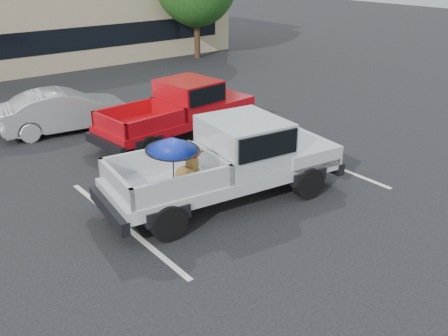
{
  "coord_description": "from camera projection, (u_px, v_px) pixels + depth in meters",
  "views": [
    {
      "loc": [
        -7.08,
        -6.58,
        5.33
      ],
      "look_at": [
        -1.29,
        0.71,
        1.3
      ],
      "focal_mm": 40.0,
      "sensor_mm": 36.0,
      "label": 1
    }
  ],
  "objects": [
    {
      "name": "ground",
      "position": [
        290.0,
        218.0,
        10.89
      ],
      "size": [
        90.0,
        90.0,
        0.0
      ],
      "primitive_type": "plane",
      "color": "black",
      "rests_on": "ground"
    },
    {
      "name": "red_pickup",
      "position": [
        185.0,
        106.0,
        15.45
      ],
      "size": [
        5.45,
        2.37,
        1.75
      ],
      "rotation": [
        0.0,
        0.0,
        0.1
      ],
      "color": "black",
      "rests_on": "ground"
    },
    {
      "name": "stripe_left",
      "position": [
        123.0,
        225.0,
        10.61
      ],
      "size": [
        0.12,
        5.0,
        0.01
      ],
      "primitive_type": "cube",
      "color": "silver",
      "rests_on": "ground"
    },
    {
      "name": "silver_sedan",
      "position": [
        65.0,
        110.0,
        16.01
      ],
      "size": [
        4.24,
        1.99,
        1.35
      ],
      "primitive_type": "imported",
      "rotation": [
        0.0,
        0.0,
        1.43
      ],
      "color": "#9D9FA4",
      "rests_on": "ground"
    },
    {
      "name": "silver_pickup",
      "position": [
        235.0,
        156.0,
        11.42
      ],
      "size": [
        5.89,
        2.67,
        2.06
      ],
      "rotation": [
        0.0,
        0.0,
        -0.13
      ],
      "color": "black",
      "rests_on": "ground"
    },
    {
      "name": "stripe_right",
      "position": [
        315.0,
        158.0,
        14.04
      ],
      "size": [
        0.12,
        5.0,
        0.01
      ],
      "primitive_type": "cube",
      "color": "silver",
      "rests_on": "ground"
    }
  ]
}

